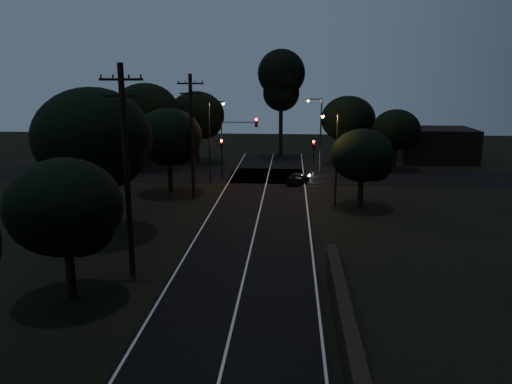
{
  "coord_description": "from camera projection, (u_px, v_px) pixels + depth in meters",
  "views": [
    {
      "loc": [
        2.38,
        -9.5,
        10.45
      ],
      "look_at": [
        0.0,
        24.0,
        2.5
      ],
      "focal_mm": 35.0,
      "sensor_mm": 36.0,
      "label": 1
    }
  ],
  "objects": [
    {
      "name": "signal_right",
      "position": [
        313.0,
        153.0,
        49.63
      ],
      "size": [
        0.28,
        0.35,
        4.1
      ],
      "color": "black",
      "rests_on": "ground"
    },
    {
      "name": "tree_left_b",
      "position": [
        68.0,
        210.0,
        22.86
      ],
      "size": [
        5.32,
        5.32,
        6.76
      ],
      "color": "black",
      "rests_on": "ground"
    },
    {
      "name": "tree_far_e",
      "position": [
        398.0,
        131.0,
        55.33
      ],
      "size": [
        5.27,
        5.27,
        6.69
      ],
      "color": "black",
      "rests_on": "ground"
    },
    {
      "name": "tree_right_a",
      "position": [
        365.0,
        157.0,
        39.31
      ],
      "size": [
        4.96,
        4.96,
        6.3
      ],
      "color": "black",
      "rests_on": "ground"
    },
    {
      "name": "tree_left_c",
      "position": [
        96.0,
        141.0,
        32.26
      ],
      "size": [
        7.67,
        7.67,
        9.68
      ],
      "color": "black",
      "rests_on": "ground"
    },
    {
      "name": "signal_left",
      "position": [
        222.0,
        152.0,
        50.27
      ],
      "size": [
        0.28,
        0.35,
        4.1
      ],
      "color": "black",
      "rests_on": "ground"
    },
    {
      "name": "road_surface",
      "position": [
        262.0,
        201.0,
        42.0
      ],
      "size": [
        60.0,
        70.0,
        0.03
      ],
      "color": "black",
      "rests_on": "ground"
    },
    {
      "name": "tree_left_d",
      "position": [
        171.0,
        138.0,
        44.12
      ],
      "size": [
        5.98,
        5.98,
        7.58
      ],
      "color": "black",
      "rests_on": "ground"
    },
    {
      "name": "utility_pole_mid",
      "position": [
        126.0,
        169.0,
        25.44
      ],
      "size": [
        2.2,
        0.3,
        11.0
      ],
      "color": "black",
      "rests_on": "ground"
    },
    {
      "name": "streetlight_c",
      "position": [
        335.0,
        153.0,
        39.51
      ],
      "size": [
        1.46,
        0.26,
        7.5
      ],
      "color": "black",
      "rests_on": "ground"
    },
    {
      "name": "tall_pine",
      "position": [
        281.0,
        80.0,
        62.86
      ],
      "size": [
        5.96,
        5.96,
        13.55
      ],
      "color": "black",
      "rests_on": "ground"
    },
    {
      "name": "tree_far_nw",
      "position": [
        198.0,
        117.0,
        59.53
      ],
      "size": [
        6.71,
        6.71,
        8.51
      ],
      "color": "black",
      "rests_on": "ground"
    },
    {
      "name": "utility_pole_far",
      "position": [
        192.0,
        135.0,
        42.0
      ],
      "size": [
        2.2,
        0.3,
        10.5
      ],
      "color": "black",
      "rests_on": "ground"
    },
    {
      "name": "building_left",
      "position": [
        114.0,
        141.0,
        63.14
      ],
      "size": [
        10.0,
        8.0,
        4.4
      ],
      "primitive_type": "cube",
      "color": "black",
      "rests_on": "ground"
    },
    {
      "name": "tree_far_w",
      "position": [
        148.0,
        113.0,
        55.81
      ],
      "size": [
        7.48,
        7.48,
        9.53
      ],
      "color": "black",
      "rests_on": "ground"
    },
    {
      "name": "streetlight_b",
      "position": [
        319.0,
        130.0,
        53.07
      ],
      "size": [
        1.66,
        0.26,
        8.0
      ],
      "color": "black",
      "rests_on": "ground"
    },
    {
      "name": "tree_far_ne",
      "position": [
        350.0,
        120.0,
        58.37
      ],
      "size": [
        6.34,
        6.34,
        8.02
      ],
      "color": "black",
      "rests_on": "ground"
    },
    {
      "name": "car",
      "position": [
        298.0,
        178.0,
        48.71
      ],
      "size": [
        2.6,
        3.65,
        1.15
      ],
      "primitive_type": "imported",
      "rotation": [
        0.0,
        0.0,
        2.73
      ],
      "color": "black",
      "rests_on": "ground"
    },
    {
      "name": "streetlight_a",
      "position": [
        211.0,
        136.0,
        47.97
      ],
      "size": [
        1.66,
        0.26,
        8.0
      ],
      "color": "black",
      "rests_on": "ground"
    },
    {
      "name": "building_right",
      "position": [
        434.0,
        145.0,
        61.4
      ],
      "size": [
        9.0,
        7.0,
        4.0
      ],
      "primitive_type": "cube",
      "color": "black",
      "rests_on": "ground"
    },
    {
      "name": "signal_mast",
      "position": [
        238.0,
        137.0,
        49.81
      ],
      "size": [
        3.7,
        0.35,
        6.25
      ],
      "color": "black",
      "rests_on": "ground"
    }
  ]
}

